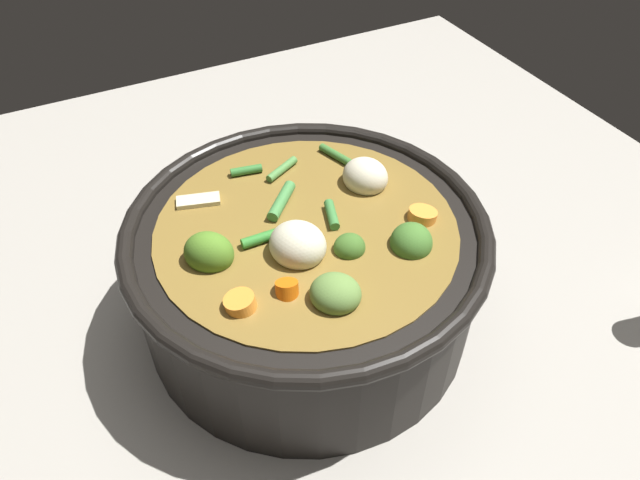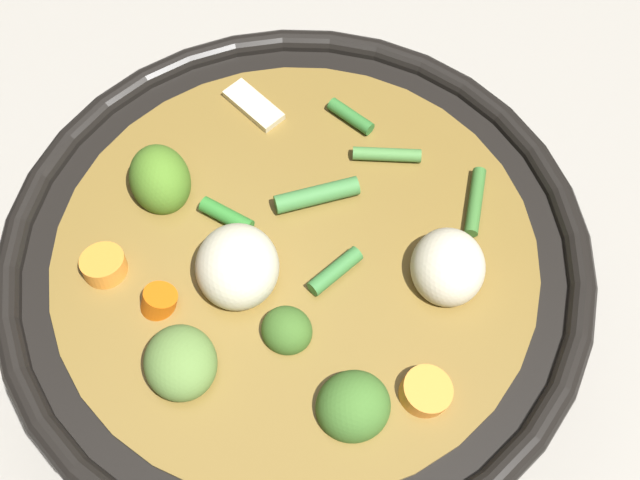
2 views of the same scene
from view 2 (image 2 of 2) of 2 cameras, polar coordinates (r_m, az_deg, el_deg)
name	(u,v)px [view 2 (image 2 of 2)]	position (r m, az deg, el deg)	size (l,w,h in m)	color
ground_plane	(299,339)	(0.59, -1.37, -6.59)	(1.10, 1.10, 0.00)	#9E998E
cooking_pot	(297,297)	(0.53, -1.54, -3.78)	(0.33, 0.33, 0.15)	black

